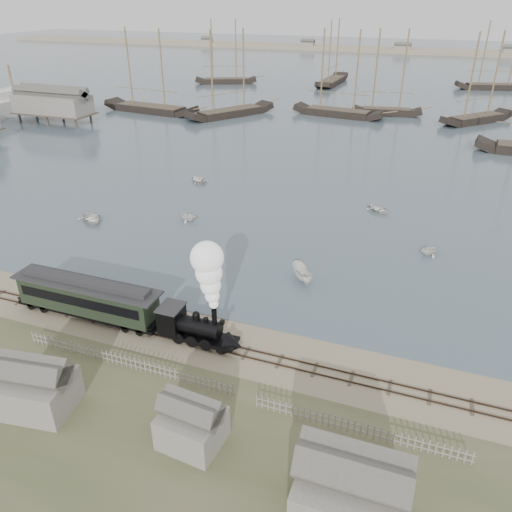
% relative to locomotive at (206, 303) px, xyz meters
% --- Properties ---
extents(ground, '(600.00, 600.00, 0.00)m').
position_rel_locomotive_xyz_m(ground, '(1.56, 2.00, -4.36)').
color(ground, tan).
rests_on(ground, ground).
extents(harbor_water, '(600.00, 336.00, 0.06)m').
position_rel_locomotive_xyz_m(harbor_water, '(1.56, 172.00, -4.33)').
color(harbor_water, '#435660').
rests_on(harbor_water, ground).
extents(rail_track, '(120.00, 1.80, 0.16)m').
position_rel_locomotive_xyz_m(rail_track, '(1.56, 0.00, -4.32)').
color(rail_track, '#35271C').
rests_on(rail_track, ground).
extents(picket_fence_west, '(19.00, 0.10, 1.20)m').
position_rel_locomotive_xyz_m(picket_fence_west, '(-4.94, -5.00, -4.36)').
color(picket_fence_west, slate).
rests_on(picket_fence_west, ground).
extents(picket_fence_east, '(15.00, 0.10, 1.20)m').
position_rel_locomotive_xyz_m(picket_fence_east, '(14.06, -5.50, -4.36)').
color(picket_fence_east, slate).
rests_on(picket_fence_east, ground).
extents(shed_left, '(5.00, 4.00, 4.10)m').
position_rel_locomotive_xyz_m(shed_left, '(-8.44, -11.00, -4.36)').
color(shed_left, slate).
rests_on(shed_left, ground).
extents(shed_mid, '(4.00, 3.50, 3.60)m').
position_rel_locomotive_xyz_m(shed_mid, '(3.56, -10.00, -4.36)').
color(shed_mid, slate).
rests_on(shed_mid, ground).
extents(far_spit, '(500.00, 20.00, 1.80)m').
position_rel_locomotive_xyz_m(far_spit, '(1.56, 252.00, -4.36)').
color(far_spit, tan).
rests_on(far_spit, ground).
extents(locomotive, '(7.58, 2.83, 9.45)m').
position_rel_locomotive_xyz_m(locomotive, '(0.00, 0.00, 0.00)').
color(locomotive, black).
rests_on(locomotive, ground).
extents(passenger_coach, '(14.78, 2.85, 3.59)m').
position_rel_locomotive_xyz_m(passenger_coach, '(-12.17, -0.00, -2.10)').
color(passenger_coach, black).
rests_on(passenger_coach, ground).
extents(beached_dinghy, '(3.63, 4.36, 0.78)m').
position_rel_locomotive_xyz_m(beached_dinghy, '(-15.89, 2.25, -3.97)').
color(beached_dinghy, silver).
rests_on(beached_dinghy, ground).
extents(rowboat_0, '(4.96, 5.26, 0.89)m').
position_rel_locomotive_xyz_m(rowboat_0, '(-25.77, 18.56, -3.85)').
color(rowboat_0, silver).
rests_on(rowboat_0, harbor_water).
extents(rowboat_1, '(2.38, 2.75, 1.43)m').
position_rel_locomotive_xyz_m(rowboat_1, '(-13.84, 23.36, -3.58)').
color(rowboat_1, silver).
rests_on(rowboat_1, harbor_water).
extents(rowboat_2, '(3.91, 3.44, 1.47)m').
position_rel_locomotive_xyz_m(rowboat_2, '(4.71, 13.43, -3.56)').
color(rowboat_2, silver).
rests_on(rowboat_2, harbor_water).
extents(rowboat_3, '(4.19, 4.38, 0.74)m').
position_rel_locomotive_xyz_m(rowboat_3, '(9.76, 35.28, -3.93)').
color(rowboat_3, silver).
rests_on(rowboat_3, harbor_water).
extents(rowboat_4, '(3.47, 3.47, 1.39)m').
position_rel_locomotive_xyz_m(rowboat_4, '(17.14, 24.23, -3.60)').
color(rowboat_4, silver).
rests_on(rowboat_4, harbor_water).
extents(rowboat_6, '(4.12, 4.36, 0.74)m').
position_rel_locomotive_xyz_m(rowboat_6, '(-19.38, 37.78, -3.93)').
color(rowboat_6, silver).
rests_on(rowboat_6, harbor_water).
extents(schooner_0, '(26.80, 9.09, 20.00)m').
position_rel_locomotive_xyz_m(schooner_0, '(-54.15, 81.54, 5.70)').
color(schooner_0, black).
rests_on(schooner_0, harbor_water).
extents(schooner_1, '(17.52, 23.03, 20.00)m').
position_rel_locomotive_xyz_m(schooner_1, '(-33.24, 84.34, 5.70)').
color(schooner_1, black).
rests_on(schooner_1, harbor_water).
extents(schooner_2, '(22.99, 8.12, 20.00)m').
position_rel_locomotive_xyz_m(schooner_2, '(-8.22, 93.31, 5.70)').
color(schooner_2, black).
rests_on(schooner_2, harbor_water).
extents(schooner_3, '(17.05, 18.25, 20.00)m').
position_rel_locomotive_xyz_m(schooner_3, '(23.70, 97.76, 5.70)').
color(schooner_3, black).
rests_on(schooner_3, harbor_water).
extents(schooner_6, '(20.52, 12.41, 20.00)m').
position_rel_locomotive_xyz_m(schooner_6, '(-53.94, 129.69, 5.70)').
color(schooner_6, black).
rests_on(schooner_6, harbor_water).
extents(schooner_7, '(6.87, 25.27, 20.00)m').
position_rel_locomotive_xyz_m(schooner_7, '(-20.27, 140.91, 5.70)').
color(schooner_7, black).
rests_on(schooner_7, harbor_water).
extents(schooner_8, '(24.04, 11.09, 20.00)m').
position_rel_locomotive_xyz_m(schooner_8, '(29.95, 148.26, 5.70)').
color(schooner_8, black).
rests_on(schooner_8, harbor_water).
extents(schooner_10, '(17.27, 6.11, 20.00)m').
position_rel_locomotive_xyz_m(schooner_10, '(2.85, 98.61, 5.70)').
color(schooner_10, black).
rests_on(schooner_10, harbor_water).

